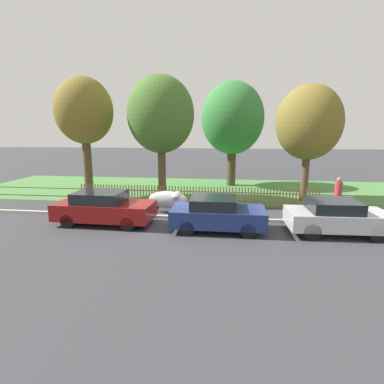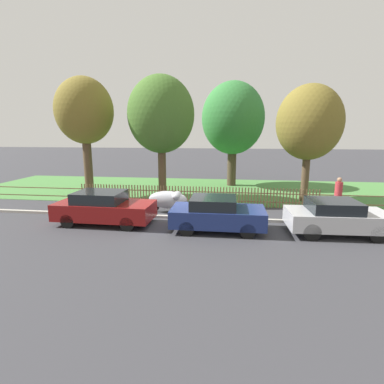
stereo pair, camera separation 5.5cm
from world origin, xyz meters
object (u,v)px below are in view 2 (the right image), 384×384
Objects in this scene: parked_car_navy_estate at (336,217)px; parked_car_black_saloon at (217,214)px; tree_mid_park at (233,119)px; tree_nearest_kerb at (84,112)px; pedestrian_near_fence at (338,193)px; parked_car_silver_hatchback at (104,208)px; covered_motorcycle at (169,200)px; tree_far_left at (309,123)px; tree_behind_motorcycle at (161,115)px.

parked_car_black_saloon is at bearing 179.35° from parked_car_navy_estate.
tree_mid_park is (-4.07, 10.53, 4.17)m from parked_car_navy_estate.
pedestrian_near_fence is at bearing -7.18° from tree_nearest_kerb.
parked_car_silver_hatchback is 7.39m from tree_nearest_kerb.
tree_nearest_kerb is (-5.57, 2.91, 4.44)m from covered_motorcycle.
parked_car_silver_hatchback is 1.12× the size of parked_car_black_saloon.
parked_car_black_saloon is 10.62m from tree_nearest_kerb.
tree_mid_park is (5.50, 10.39, 4.16)m from parked_car_silver_hatchback.
tree_far_left reaches higher than pedestrian_near_fence.
parked_car_navy_estate is 0.54× the size of tree_nearest_kerb.
covered_motorcycle is at bearing 3.51° from pedestrian_near_fence.
tree_nearest_kerb is (-8.06, 5.32, 4.40)m from parked_car_black_saloon.
parked_car_silver_hatchback is at bearing 177.03° from parked_car_navy_estate.
parked_car_navy_estate is 10.59m from tree_behind_motorcycle.
parked_car_silver_hatchback is at bearing -105.29° from tree_behind_motorcycle.
tree_behind_motorcycle reaches higher than tree_nearest_kerb.
tree_far_left is at bearing 3.02° from tree_nearest_kerb.
parked_car_navy_estate is 14.41m from tree_nearest_kerb.
parked_car_silver_hatchback is 0.65× the size of tree_far_left.
covered_motorcycle is 9.75m from tree_mid_park.
tree_mid_park is 4.25× the size of pedestrian_near_fence.
tree_mid_park is at bearing 108.99° from parked_car_navy_estate.
tree_nearest_kerb is at bearing 155.59° from parked_car_navy_estate.
tree_far_left is 3.71× the size of pedestrian_near_fence.
parked_car_silver_hatchback is 4.93m from parked_car_black_saloon.
tree_mid_park is at bearing 63.32° from parked_car_silver_hatchback.
covered_motorcycle is (-7.14, 2.30, -0.04)m from parked_car_navy_estate.
tree_mid_park reaches higher than tree_far_left.
covered_motorcycle is at bearing 160.04° from parked_car_navy_estate.
parked_car_black_saloon is at bearing -128.52° from tree_far_left.
parked_car_navy_estate is at bearing -91.35° from tree_far_left.
parked_car_silver_hatchback is 6.79m from tree_behind_motorcycle.
covered_motorcycle is (2.43, 2.15, -0.06)m from parked_car_silver_hatchback.
parked_car_navy_estate is 0.51× the size of tree_mid_park.
tree_far_left is (12.84, 0.68, -0.66)m from tree_nearest_kerb.
tree_mid_park is (4.09, 5.21, -0.01)m from tree_behind_motorcycle.
parked_car_navy_estate is 0.54× the size of tree_behind_motorcycle.
parked_car_black_saloon is at bearing -57.13° from tree_behind_motorcycle.
tree_behind_motorcycle is 1.09× the size of tree_far_left.
tree_behind_motorcycle is 6.62m from tree_mid_park.
tree_behind_motorcycle reaches higher than parked_car_black_saloon.
parked_car_black_saloon is (4.93, -0.26, -0.02)m from parked_car_silver_hatchback.
tree_mid_park reaches higher than parked_car_silver_hatchback.
parked_car_silver_hatchback is 11.26m from pedestrian_near_fence.
parked_car_black_saloon is 0.53× the size of tree_behind_motorcycle.
covered_motorcycle is at bearing 42.78° from parked_car_silver_hatchback.
parked_car_silver_hatchback is at bearing 12.70° from pedestrian_near_fence.
parked_car_silver_hatchback is 0.60× the size of tree_nearest_kerb.
tree_mid_park is at bearing 73.22° from covered_motorcycle.
tree_far_left is (0.14, 5.88, 3.74)m from parked_car_navy_estate.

